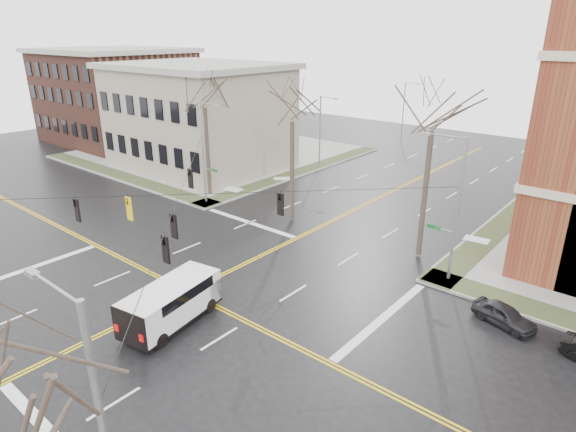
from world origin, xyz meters
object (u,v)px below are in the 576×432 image
Objects in this scene: streetlight_north_a at (321,129)px; tree_nw_near at (292,115)px; cargo_van at (174,299)px; tree_nw_far at (204,102)px; tree_se at (13,426)px; streetlight_north_b at (404,109)px; signal_pole_nw at (204,150)px; parked_car_a at (504,315)px; signal_pole_ne at (455,206)px; tree_ne at (433,122)px.

streetlight_north_a is 17.34m from tree_nw_near.
tree_nw_far is (-14.89, 15.61, 7.51)m from cargo_van.
tree_se is at bearing -56.35° from cargo_van.
tree_nw_near is at bearing -77.11° from streetlight_north_b.
tree_nw_near is (8.63, 1.70, 3.78)m from signal_pole_nw.
cargo_van is 16.63m from tree_se.
streetlight_north_b is 0.66× the size of tree_nw_far.
parked_car_a is (27.05, -2.84, -4.37)m from signal_pole_nw.
parked_car_a is at bearing -5.99° from signal_pole_nw.
streetlight_north_a is 20.00m from streetlight_north_b.
signal_pole_ne is 25.25m from tree_se.
tree_nw_near is (-18.42, 4.54, 8.15)m from parked_car_a.
signal_pole_ne is 27.48m from streetlight_north_a.
streetlight_north_a is 0.66× the size of tree_nw_near.
tree_nw_near reaches higher than signal_pole_ne.
tree_ne is at bearing 58.21° from cargo_van.
tree_ne is (-2.83, 2.06, 4.40)m from signal_pole_ne.
tree_nw_far reaches higher than signal_pole_nw.
tree_nw_near reaches higher than streetlight_north_b.
streetlight_north_a is 0.62× the size of tree_ne.
signal_pole_ne is at bearing -6.91° from tree_nw_near.
signal_pole_ne is 0.84× the size of tree_se.
parked_car_a is 0.28× the size of tree_nw_near.
parked_car_a is (13.77, 11.04, -0.74)m from cargo_van.
tree_nw_near is 0.93× the size of tree_ne.
cargo_van is at bearing -73.38° from tree_nw_near.
signal_pole_nw is 2.65× the size of parked_car_a.
streetlight_north_a is at bearing 103.04° from cargo_van.
signal_pole_ne is at bearing -4.09° from tree_nw_far.
streetlight_north_a is 47.67m from tree_se.
tree_ne is (19.14, -34.44, 4.88)m from streetlight_north_b.
streetlight_north_b is at bearing 119.06° from tree_ne.
signal_pole_ne is 0.70× the size of tree_ne.
streetlight_north_b is at bearing 110.57° from tree_se.
tree_nw_near is at bearing -0.21° from tree_nw_far.
streetlight_north_b is 0.66× the size of tree_nw_near.
tree_nw_far is 0.94× the size of tree_ne.
tree_nw_near is at bearing 97.11° from cargo_van.
tree_ne reaches higher than tree_nw_near.
signal_pole_ne is 42.61m from streetlight_north_b.
tree_se is at bearing -171.97° from parked_car_a.
cargo_van is (12.61, -50.38, -3.15)m from streetlight_north_b.
tree_ne is at bearing 144.00° from signal_pole_ne.
tree_nw_near is at bearing 173.09° from signal_pole_ne.
streetlight_north_a and streetlight_north_b have the same top height.
tree_nw_far reaches higher than signal_pole_ne.
signal_pole_ne is 0.74× the size of tree_nw_far.
tree_nw_far reaches higher than tree_se.
signal_pole_nw is at bearing -91.05° from streetlight_north_b.
parked_car_a is at bearing -34.07° from tree_ne.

